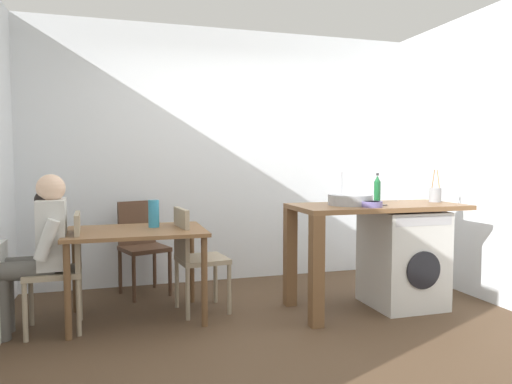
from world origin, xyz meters
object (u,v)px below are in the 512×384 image
(washing_machine, at_px, (402,258))
(mixing_bowl, at_px, (372,204))
(dining_table, at_px, (136,241))
(vase, at_px, (154,214))
(chair_spare_by_wall, at_px, (141,242))
(utensil_crock, at_px, (435,194))
(seated_person, at_px, (40,245))
(chair_person_seat, at_px, (64,264))
(chair_opposite, at_px, (194,254))
(bottle_tall_green, at_px, (377,190))

(washing_machine, height_order, mixing_bowl, mixing_bowl)
(dining_table, bearing_deg, vase, 33.69)
(chair_spare_by_wall, bearing_deg, utensil_crock, 139.13)
(seated_person, distance_m, utensil_crock, 3.39)
(chair_person_seat, xyz_separation_m, chair_spare_by_wall, (0.62, 0.87, 0.00))
(mixing_bowl, xyz_separation_m, utensil_crock, (0.80, 0.25, 0.04))
(chair_opposite, height_order, chair_spare_by_wall, same)
(chair_person_seat, relative_size, bottle_tall_green, 3.34)
(dining_table, height_order, mixing_bowl, mixing_bowl)
(chair_opposite, relative_size, chair_spare_by_wall, 1.00)
(dining_table, relative_size, chair_opposite, 1.22)
(washing_machine, xyz_separation_m, vase, (-2.15, 0.40, 0.43))
(washing_machine, height_order, vase, vase)
(chair_opposite, distance_m, mixing_bowl, 1.55)
(dining_table, height_order, washing_machine, washing_machine)
(seated_person, xyz_separation_m, bottle_tall_green, (2.80, -0.09, 0.37))
(washing_machine, height_order, bottle_tall_green, bottle_tall_green)
(chair_person_seat, distance_m, seated_person, 0.23)
(dining_table, bearing_deg, bottle_tall_green, -5.20)
(chair_opposite, bearing_deg, washing_machine, 72.04)
(chair_opposite, height_order, seated_person, seated_person)
(mixing_bowl, bearing_deg, seated_person, 171.27)
(dining_table, distance_m, mixing_bowl, 1.95)
(chair_person_seat, relative_size, washing_machine, 1.05)
(chair_opposite, relative_size, vase, 3.90)
(chair_spare_by_wall, distance_m, vase, 0.76)
(chair_person_seat, height_order, vase, vase)
(chair_opposite, height_order, vase, vase)
(chair_spare_by_wall, xyz_separation_m, utensil_crock, (2.59, -1.02, 0.48))
(chair_spare_by_wall, relative_size, washing_machine, 1.05)
(washing_machine, distance_m, utensil_crock, 0.67)
(dining_table, relative_size, chair_person_seat, 1.22)
(seated_person, distance_m, vase, 0.90)
(chair_opposite, relative_size, bottle_tall_green, 3.34)
(seated_person, bearing_deg, chair_opposite, -85.83)
(seated_person, bearing_deg, dining_table, -84.41)
(seated_person, height_order, washing_machine, seated_person)
(chair_opposite, bearing_deg, chair_person_seat, -89.70)
(chair_spare_by_wall, height_order, washing_machine, chair_spare_by_wall)
(bottle_tall_green, bearing_deg, washing_machine, -28.77)
(dining_table, xyz_separation_m, mixing_bowl, (1.86, -0.50, 0.30))
(bottle_tall_green, bearing_deg, vase, 171.50)
(chair_spare_by_wall, height_order, bottle_tall_green, bottle_tall_green)
(seated_person, bearing_deg, chair_spare_by_wall, -44.60)
(washing_machine, bearing_deg, bottle_tall_green, 151.23)
(chair_spare_by_wall, xyz_separation_m, washing_machine, (2.22, -1.07, -0.08))
(dining_table, distance_m, utensil_crock, 2.70)
(mixing_bowl, relative_size, utensil_crock, 0.58)
(seated_person, relative_size, washing_machine, 1.40)
(chair_person_seat, height_order, chair_spare_by_wall, same)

